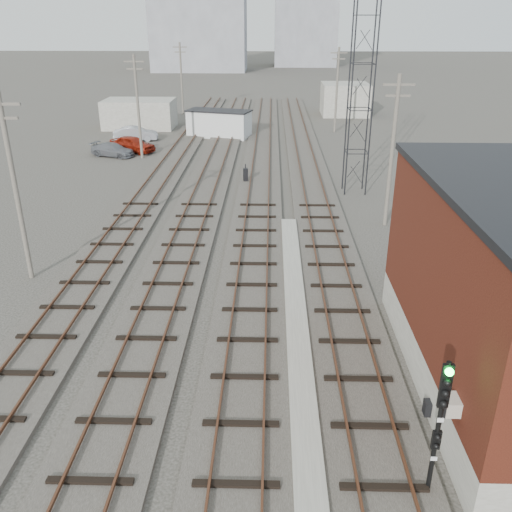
{
  "coord_description": "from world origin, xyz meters",
  "views": [
    {
      "loc": [
        -0.65,
        -3.92,
        11.84
      ],
      "look_at": [
        -1.26,
        17.94,
        2.2
      ],
      "focal_mm": 38.0,
      "sensor_mm": 36.0,
      "label": 1
    }
  ],
  "objects_px": {
    "car_red": "(132,144)",
    "switch_stand": "(246,175)",
    "site_trailer": "(219,123)",
    "car_grey": "(113,150)",
    "signal_mast": "(440,420)",
    "car_silver": "(136,134)"
  },
  "relations": [
    {
      "from": "signal_mast",
      "to": "car_grey",
      "type": "xyz_separation_m",
      "value": [
        -19.05,
        38.57,
        -1.92
      ]
    },
    {
      "from": "signal_mast",
      "to": "car_red",
      "type": "height_order",
      "value": "signal_mast"
    },
    {
      "from": "site_trailer",
      "to": "car_red",
      "type": "bearing_deg",
      "value": -119.37
    },
    {
      "from": "signal_mast",
      "to": "site_trailer",
      "type": "height_order",
      "value": "signal_mast"
    },
    {
      "from": "signal_mast",
      "to": "car_red",
      "type": "xyz_separation_m",
      "value": [
        -17.63,
        40.34,
        -1.75
      ]
    },
    {
      "from": "switch_stand",
      "to": "site_trailer",
      "type": "xyz_separation_m",
      "value": [
        -3.67,
        17.91,
        0.77
      ]
    },
    {
      "from": "signal_mast",
      "to": "car_grey",
      "type": "distance_m",
      "value": 43.06
    },
    {
      "from": "car_silver",
      "to": "switch_stand",
      "type": "bearing_deg",
      "value": -147.59
    },
    {
      "from": "car_grey",
      "to": "signal_mast",
      "type": "bearing_deg",
      "value": -134.14
    },
    {
      "from": "switch_stand",
      "to": "site_trailer",
      "type": "distance_m",
      "value": 18.29
    },
    {
      "from": "switch_stand",
      "to": "car_grey",
      "type": "xyz_separation_m",
      "value": [
        -12.75,
        8.64,
        -0.06
      ]
    },
    {
      "from": "site_trailer",
      "to": "car_silver",
      "type": "distance_m",
      "value": 8.88
    },
    {
      "from": "car_red",
      "to": "switch_stand",
      "type": "bearing_deg",
      "value": -108.03
    },
    {
      "from": "signal_mast",
      "to": "car_grey",
      "type": "height_order",
      "value": "signal_mast"
    },
    {
      "from": "signal_mast",
      "to": "switch_stand",
      "type": "xyz_separation_m",
      "value": [
        -6.31,
        29.92,
        -1.86
      ]
    },
    {
      "from": "site_trailer",
      "to": "car_grey",
      "type": "relative_size",
      "value": 1.74
    },
    {
      "from": "car_silver",
      "to": "site_trailer",
      "type": "bearing_deg",
      "value": -80.93
    },
    {
      "from": "switch_stand",
      "to": "car_grey",
      "type": "distance_m",
      "value": 15.4
    },
    {
      "from": "switch_stand",
      "to": "car_red",
      "type": "bearing_deg",
      "value": 122.49
    },
    {
      "from": "signal_mast",
      "to": "car_silver",
      "type": "bearing_deg",
      "value": 112.13
    },
    {
      "from": "car_red",
      "to": "car_silver",
      "type": "distance_m",
      "value": 5.33
    },
    {
      "from": "switch_stand",
      "to": "car_silver",
      "type": "bearing_deg",
      "value": 113.07
    }
  ]
}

